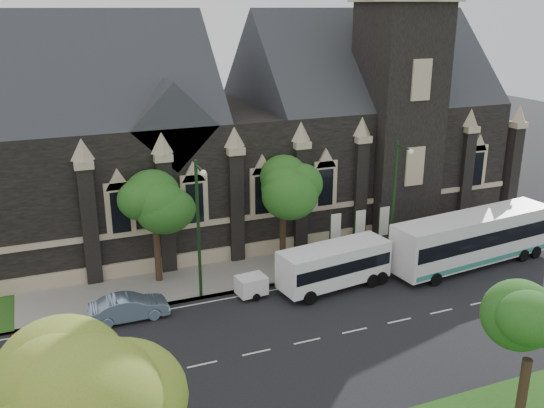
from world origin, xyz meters
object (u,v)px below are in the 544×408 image
banner_flag_left (334,232)px  banner_flag_right (382,224)px  box_trailer (251,285)px  tree_walk_right (285,184)px  sedan (129,307)px  tree_park_near (95,375)px  street_lamp_near (396,197)px  tree_park_east (533,325)px  car_far_red (46,336)px  street_lamp_mid (199,223)px  shuttle_bus (334,264)px  tour_coach (473,238)px  tree_walk_left (157,200)px  banner_flag_center (358,228)px

banner_flag_left → banner_flag_right: size_ratio=1.00×
banner_flag_left → box_trailer: bearing=-158.9°
tree_walk_right → sedan: size_ratio=1.69×
tree_park_near → box_trailer: tree_park_near is taller
street_lamp_near → banner_flag_left: bearing=152.8°
banner_flag_right → box_trailer: (-11.28, -2.82, -1.59)m
tree_park_east → tree_walk_right: (-2.96, 20.04, 1.20)m
box_trailer → car_far_red: (-12.33, -1.34, -0.17)m
sedan → street_lamp_mid: bearing=-79.9°
street_lamp_near → shuttle_bus: bearing=-162.7°
street_lamp_mid → tour_coach: bearing=-6.5°
tree_walk_left → banner_flag_center: (14.08, -1.70, -3.35)m
street_lamp_mid → banner_flag_right: (14.29, 1.91, -2.73)m
sedan → banner_flag_center: bearing=-81.3°
tree_park_near → tour_coach: 30.57m
car_far_red → tour_coach: bearing=-89.0°
street_lamp_mid → shuttle_bus: size_ratio=1.15×
street_lamp_near → banner_flag_right: street_lamp_near is taller
banner_flag_left → sedan: bearing=-169.4°
tree_walk_right → box_trailer: 7.96m
banner_flag_left → tour_coach: (8.93, -4.08, -0.33)m
banner_flag_right → sedan: size_ratio=0.87×
sedan → car_far_red: (-4.65, -1.35, -0.13)m
tour_coach → shuttle_bus: 10.75m
banner_flag_center → sedan: banner_flag_center is taller
tree_park_east → banner_flag_left: bearing=89.7°
street_lamp_near → sedan: size_ratio=1.95×
shuttle_bus → sedan: size_ratio=1.69×
tree_park_east → shuttle_bus: tree_park_east is taller
street_lamp_near → car_far_red: bearing=-174.5°
car_far_red → tree_park_east: bearing=-125.1°
car_far_red → tree_park_near: bearing=-172.6°
banner_flag_left → banner_flag_right: 4.00m
tree_park_east → sedan: (-14.85, 15.52, -3.86)m
sedan → tree_park_east: bearing=-136.9°
banner_flag_left → box_trailer: (-7.28, -2.82, -1.59)m
tree_walk_left → sedan: 7.30m
banner_flag_left → street_lamp_mid: bearing=-169.5°
tree_walk_right → shuttle_bus: bearing=-76.7°
banner_flag_left → tree_park_near: bearing=-135.5°
tree_park_near → banner_flag_left: (18.06, 17.77, -4.03)m
tour_coach → shuttle_bus: tour_coach is taller
tree_park_near → car_far_red: (-1.56, 13.62, -5.79)m
street_lamp_near → banner_flag_right: (0.29, 1.91, -2.73)m
box_trailer → shuttle_bus: bearing=-14.5°
tree_walk_right → sedan: tree_walk_right is taller
tree_walk_right → banner_flag_center: bearing=-18.6°
tree_walk_right → shuttle_bus: 6.87m
street_lamp_mid → tree_park_near: bearing=-116.1°
tree_walk_right → banner_flag_left: bearing=-29.1°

